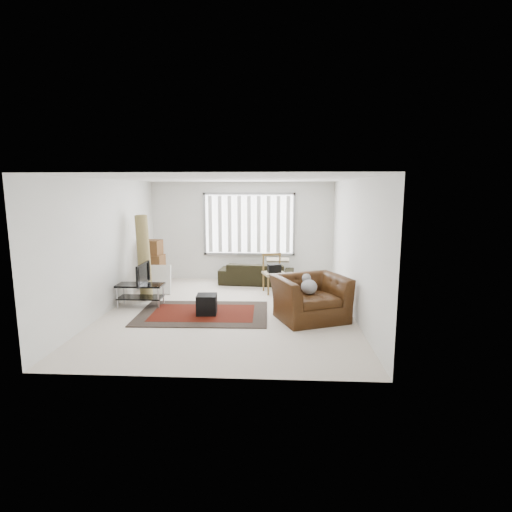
{
  "coord_description": "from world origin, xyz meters",
  "views": [
    {
      "loc": [
        0.98,
        -7.96,
        2.49
      ],
      "look_at": [
        0.51,
        0.66,
        1.05
      ],
      "focal_mm": 28.0,
      "sensor_mm": 36.0,
      "label": 1
    }
  ],
  "objects": [
    {
      "name": "tv",
      "position": [
        -1.95,
        0.22,
        0.72
      ],
      "size": [
        0.1,
        0.79,
        0.46
      ],
      "primitive_type": "imported",
      "rotation": [
        0.0,
        0.0,
        1.57
      ],
      "color": "black",
      "rests_on": "tv_stand"
    },
    {
      "name": "subwoofer",
      "position": [
        -0.42,
        -0.29,
        0.22
      ],
      "size": [
        0.42,
        0.42,
        0.39
      ],
      "primitive_type": "cube",
      "rotation": [
        0.0,
        0.0,
        0.07
      ],
      "color": "black",
      "rests_on": "persian_rug"
    },
    {
      "name": "persian_rug",
      "position": [
        -0.51,
        -0.23,
        0.01
      ],
      "size": [
        2.63,
        1.79,
        0.02
      ],
      "color": "black",
      "rests_on": "ground"
    },
    {
      "name": "sofa",
      "position": [
        0.43,
        2.45,
        0.38
      ],
      "size": [
        2.02,
        1.0,
        0.75
      ],
      "primitive_type": "imported",
      "rotation": [
        0.0,
        0.0,
        3.06
      ],
      "color": "black",
      "rests_on": "ground"
    },
    {
      "name": "side_chair",
      "position": [
        0.9,
        1.58,
        0.52
      ],
      "size": [
        0.63,
        0.63,
        0.94
      ],
      "rotation": [
        0.0,
        0.0,
        0.31
      ],
      "color": "#8C7F5C",
      "rests_on": "ground"
    },
    {
      "name": "rolled_rug",
      "position": [
        -2.08,
        0.92,
        0.96
      ],
      "size": [
        0.56,
        0.75,
        1.93
      ],
      "primitive_type": "cylinder",
      "rotation": [
        -0.22,
        0.0,
        0.45
      ],
      "color": "olive",
      "rests_on": "ground"
    },
    {
      "name": "room",
      "position": [
        0.03,
        0.51,
        1.76
      ],
      "size": [
        6.0,
        6.02,
        2.71
      ],
      "color": "beige",
      "rests_on": "ground"
    },
    {
      "name": "moving_boxes",
      "position": [
        -2.14,
        1.8,
        0.58
      ],
      "size": [
        0.55,
        0.52,
        1.24
      ],
      "color": "brown",
      "rests_on": "ground"
    },
    {
      "name": "white_flatpack",
      "position": [
        -1.85,
        1.28,
        0.35
      ],
      "size": [
        0.56,
        0.23,
        0.7
      ],
      "primitive_type": "cube",
      "rotation": [
        -0.18,
        0.0,
        0.04
      ],
      "color": "silver",
      "rests_on": "ground"
    },
    {
      "name": "armchair",
      "position": [
        1.62,
        -0.44,
        0.48
      ],
      "size": [
        1.63,
        1.53,
        0.96
      ],
      "rotation": [
        0.0,
        0.0,
        0.38
      ],
      "color": "#381E0B",
      "rests_on": "ground"
    },
    {
      "name": "tv_stand",
      "position": [
        -1.95,
        0.22,
        0.35
      ],
      "size": [
        0.98,
        0.44,
        0.49
      ],
      "color": "black",
      "rests_on": "ground"
    }
  ]
}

